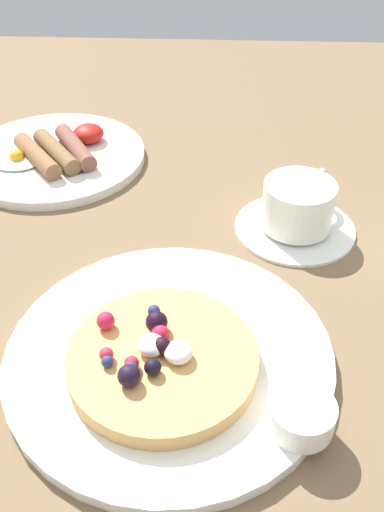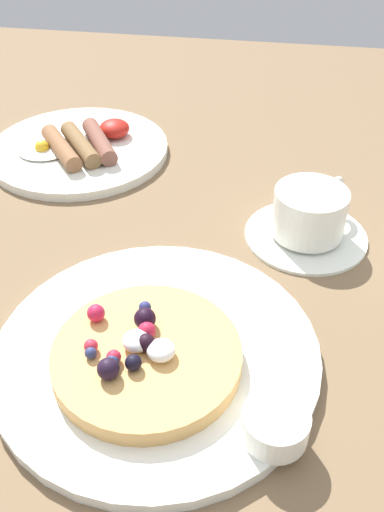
{
  "view_description": "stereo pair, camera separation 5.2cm",
  "coord_description": "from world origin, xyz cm",
  "px_view_note": "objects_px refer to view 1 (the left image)",
  "views": [
    {
      "loc": [
        6.53,
        -44.09,
        40.08
      ],
      "look_at": [
        4.31,
        0.06,
        4.0
      ],
      "focal_mm": 39.52,
      "sensor_mm": 36.0,
      "label": 1
    },
    {
      "loc": [
        11.66,
        -43.54,
        40.08
      ],
      "look_at": [
        4.31,
        0.06,
        4.0
      ],
      "focal_mm": 39.52,
      "sensor_mm": 36.0,
      "label": 2
    }
  ],
  "objects_px": {
    "pancake_plate": "(169,354)",
    "breakfast_plate": "(54,157)",
    "coffee_saucer": "(295,227)",
    "coffee_cup": "(299,203)",
    "syrup_ramekin": "(301,415)"
  },
  "relations": [
    {
      "from": "pancake_plate",
      "to": "coffee_cup",
      "type": "relative_size",
      "value": 2.88
    },
    {
      "from": "pancake_plate",
      "to": "coffee_cup",
      "type": "height_order",
      "value": "coffee_cup"
    },
    {
      "from": "pancake_plate",
      "to": "breakfast_plate",
      "type": "height_order",
      "value": "same"
    },
    {
      "from": "coffee_saucer",
      "to": "coffee_cup",
      "type": "relative_size",
      "value": 1.38
    },
    {
      "from": "coffee_saucer",
      "to": "pancake_plate",
      "type": "bearing_deg",
      "value": -122.75
    },
    {
      "from": "breakfast_plate",
      "to": "coffee_saucer",
      "type": "distance_m",
      "value": 0.36
    },
    {
      "from": "syrup_ramekin",
      "to": "coffee_cup",
      "type": "height_order",
      "value": "coffee_cup"
    },
    {
      "from": "coffee_saucer",
      "to": "coffee_cup",
      "type": "xyz_separation_m",
      "value": [
        0.0,
        0.0,
        0.03
      ]
    },
    {
      "from": "syrup_ramekin",
      "to": "coffee_saucer",
      "type": "height_order",
      "value": "syrup_ramekin"
    },
    {
      "from": "pancake_plate",
      "to": "syrup_ramekin",
      "type": "distance_m",
      "value": 0.13
    },
    {
      "from": "breakfast_plate",
      "to": "coffee_saucer",
      "type": "xyz_separation_m",
      "value": [
        0.33,
        -0.15,
        -0.0
      ]
    },
    {
      "from": "syrup_ramekin",
      "to": "coffee_saucer",
      "type": "bearing_deg",
      "value": 85.34
    },
    {
      "from": "pancake_plate",
      "to": "syrup_ramekin",
      "type": "relative_size",
      "value": 5.59
    },
    {
      "from": "breakfast_plate",
      "to": "coffee_saucer",
      "type": "height_order",
      "value": "breakfast_plate"
    },
    {
      "from": "coffee_saucer",
      "to": "coffee_cup",
      "type": "height_order",
      "value": "coffee_cup"
    }
  ]
}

